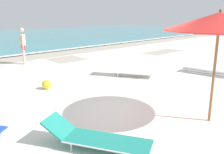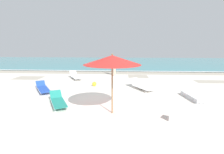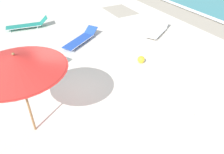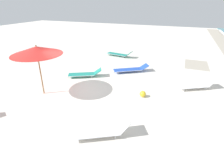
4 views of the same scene
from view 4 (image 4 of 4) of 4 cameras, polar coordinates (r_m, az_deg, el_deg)
The scene contains 8 objects.
ground_plane at distance 9.59m, azimuth -9.22°, elevation -4.98°, with size 60.00×60.00×0.16m.
beach_umbrella at distance 9.09m, azimuth -23.38°, elevation 7.94°, with size 2.41×2.41×2.57m.
sun_lounger_under_umbrella at distance 11.99m, azimuth 6.22°, elevation 2.60°, with size 1.81×2.32×0.46m.
sun_lounger_beside_umbrella at distance 11.26m, azimuth -8.81°, elevation 1.08°, with size 1.52×2.12×0.49m.
sun_lounger_near_water_left at distance 10.70m, azimuth 25.87°, elevation -2.27°, with size 1.54×2.04×0.59m.
sun_lounger_near_water_right at distance 15.43m, azimuth 2.45°, elevation 7.49°, with size 0.91×2.36×0.55m.
sun_lounger_mid_beach_solo at distance 6.51m, azimuth -3.01°, elevation -16.88°, with size 1.52×2.02×0.62m.
beach_ball at distance 8.96m, azimuth 10.03°, elevation -5.47°, with size 0.31×0.31×0.31m.
Camera 4 is at (7.15, 4.55, 4.42)m, focal length 28.00 mm.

